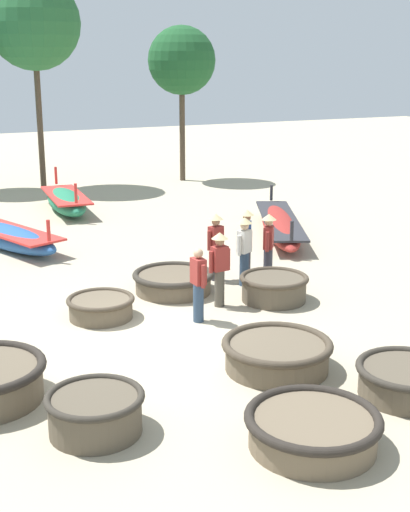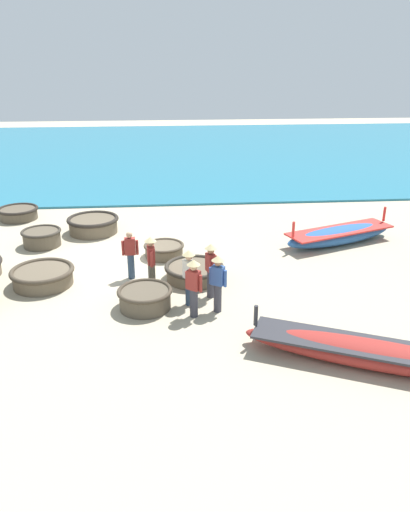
{
  "view_description": "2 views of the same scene",
  "coord_description": "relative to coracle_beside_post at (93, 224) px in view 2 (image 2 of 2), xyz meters",
  "views": [
    {
      "loc": [
        -4.22,
        -12.19,
        5.32
      ],
      "look_at": [
        2.45,
        2.28,
        0.83
      ],
      "focal_mm": 50.0,
      "sensor_mm": 36.0,
      "label": 1
    },
    {
      "loc": [
        16.17,
        1.58,
        6.65
      ],
      "look_at": [
        2.6,
        2.71,
        1.14
      ],
      "focal_mm": 35.0,
      "sensor_mm": 36.0,
      "label": 2
    }
  ],
  "objects": [
    {
      "name": "long_boat_blue_hull",
      "position": [
        2.02,
        9.43,
        -0.01
      ],
      "size": [
        2.7,
        4.75,
        1.16
      ],
      "color": "#285693",
      "rests_on": "ground"
    },
    {
      "name": "coracle_tilted",
      "position": [
        1.35,
        -1.73,
        -0.02
      ],
      "size": [
        1.46,
        1.46,
        0.62
      ],
      "color": "brown",
      "rests_on": "ground"
    },
    {
      "name": "coracle_far_left",
      "position": [
        4.85,
        -0.95,
        -0.05
      ],
      "size": [
        1.95,
        1.95,
        0.55
      ],
      "color": "brown",
      "rests_on": "ground"
    },
    {
      "name": "fisherman_standing_right",
      "position": [
        7.25,
        3.59,
        0.61
      ],
      "size": [
        0.38,
        0.44,
        1.67
      ],
      "color": "#383842",
      "rests_on": "ground"
    },
    {
      "name": "fisherman_hauling",
      "position": [
        4.57,
        1.76,
        0.49
      ],
      "size": [
        0.24,
        0.53,
        1.57
      ],
      "color": "#2D425B",
      "rests_on": "ground"
    },
    {
      "name": "fisherman_crouching",
      "position": [
        7.01,
        4.26,
        0.61
      ],
      "size": [
        0.36,
        0.47,
        1.67
      ],
      "color": "#383842",
      "rests_on": "ground"
    },
    {
      "name": "fisherman_by_coracle",
      "position": [
        6.11,
        4.16,
        0.61
      ],
      "size": [
        0.51,
        0.36,
        1.67
      ],
      "color": "#383842",
      "rests_on": "ground"
    },
    {
      "name": "coracle_far_right",
      "position": [
        6.65,
        2.25,
        -0.03
      ],
      "size": [
        1.55,
        1.55,
        0.59
      ],
      "color": "brown",
      "rests_on": "ground"
    },
    {
      "name": "fisherman_with_hat",
      "position": [
        5.37,
        2.43,
        0.61
      ],
      "size": [
        0.53,
        0.36,
        1.67
      ],
      "color": "#4C473D",
      "rests_on": "ground"
    },
    {
      "name": "fisherman_standing_left",
      "position": [
        6.55,
        3.5,
        0.61
      ],
      "size": [
        0.48,
        0.36,
        1.67
      ],
      "color": "#2D425B",
      "rests_on": "ground"
    },
    {
      "name": "coracle_center",
      "position": [
        2.79,
        2.81,
        -0.1
      ],
      "size": [
        1.43,
        1.43,
        0.46
      ],
      "color": "brown",
      "rests_on": "ground"
    },
    {
      "name": "coracle_front_left",
      "position": [
        -2.07,
        -3.47,
        -0.07
      ],
      "size": [
        1.71,
        1.71,
        0.51
      ],
      "color": "brown",
      "rests_on": "ground"
    },
    {
      "name": "sea",
      "position": [
        -17.51,
        5.31,
        -0.3
      ],
      "size": [
        28.0,
        52.0,
        0.1
      ],
      "primitive_type": "cube",
      "color": "teal",
      "rests_on": "ground"
    },
    {
      "name": "coracle_front_right",
      "position": [
        4.82,
        3.75,
        -0.08
      ],
      "size": [
        1.89,
        1.89,
        0.49
      ],
      "color": "brown",
      "rests_on": "ground"
    },
    {
      "name": "long_boat_green_hull",
      "position": [
        9.89,
        7.49,
        -0.04
      ],
      "size": [
        3.34,
        5.82,
        1.06
      ],
      "color": "maroon",
      "rests_on": "ground"
    },
    {
      "name": "coracle_beside_post",
      "position": [
        0.0,
        0.0,
        0.0
      ],
      "size": [
        2.05,
        2.05,
        0.64
      ],
      "color": "brown",
      "rests_on": "ground"
    },
    {
      "name": "ground_plane",
      "position": [
        3.11,
        1.31,
        -0.35
      ],
      "size": [
        80.0,
        80.0,
        0.0
      ],
      "primitive_type": "plane",
      "color": "tan"
    }
  ]
}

